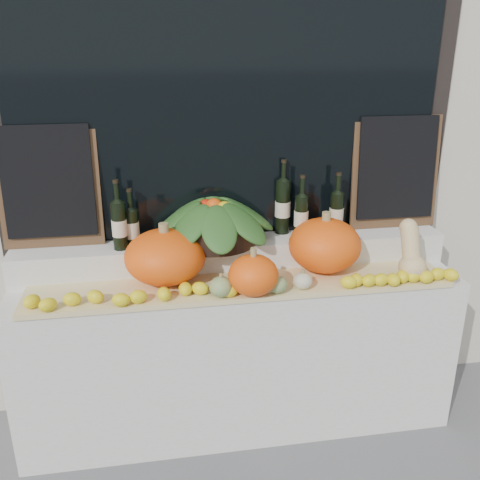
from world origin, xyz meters
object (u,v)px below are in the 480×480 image
object	(u,v)px
pumpkin_right	(325,245)
produce_bowl	(214,220)
pumpkin_left	(165,257)
wine_bottle_tall	(283,206)
butternut_squash	(411,254)

from	to	relation	value
pumpkin_right	produce_bowl	xyz separation A→B (m)	(-0.55, 0.16, 0.11)
pumpkin_left	pumpkin_right	size ratio (longest dim) A/B	1.07
pumpkin_left	wine_bottle_tall	distance (m)	0.71
pumpkin_right	butternut_squash	size ratio (longest dim) A/B	1.30
produce_bowl	wine_bottle_tall	xyz separation A→B (m)	(0.38, 0.08, 0.03)
pumpkin_left	butternut_squash	world-z (taller)	butternut_squash
butternut_squash	produce_bowl	xyz separation A→B (m)	(-0.96, 0.31, 0.13)
pumpkin_left	wine_bottle_tall	bearing A→B (deg)	20.44
pumpkin_right	butternut_squash	bearing A→B (deg)	-19.82
butternut_squash	produce_bowl	size ratio (longest dim) A/B	0.42
produce_bowl	wine_bottle_tall	world-z (taller)	wine_bottle_tall
butternut_squash	wine_bottle_tall	xyz separation A→B (m)	(-0.58, 0.38, 0.16)
pumpkin_right	butternut_squash	world-z (taller)	butternut_squash
pumpkin_left	butternut_squash	size ratio (longest dim) A/B	1.39
pumpkin_left	produce_bowl	distance (m)	0.34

